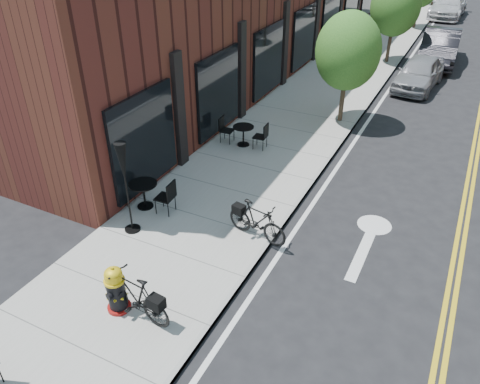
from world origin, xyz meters
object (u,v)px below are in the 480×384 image
Objects in this scene: bistro_set_c at (243,133)px; parked_car_c at (448,6)px; bicycle_right at (257,221)px; parked_car_b at (440,47)px; bistro_set_b at (144,192)px; parked_car_a at (419,73)px; bicycle_left at (134,296)px; fire_hydrant at (116,289)px; patio_umbrella at (124,170)px.

bistro_set_c is 24.31m from parked_car_c.
parked_car_b is at bearing 3.85° from bicycle_right.
bistro_set_b is 0.44× the size of parked_car_a.
bistro_set_c is at bearing 76.83° from bistro_set_b.
bicycle_left is at bearing -60.10° from bistro_set_b.
parked_car_c is at bearing 91.68° from parked_car_b.
bistro_set_b is at bearing 102.41° from bicycle_right.
fire_hydrant is 0.62× the size of bistro_set_b.
fire_hydrant is 0.27× the size of parked_car_a.
bicycle_left is 20.40m from parked_car_b.
parked_car_b reaches higher than parked_car_c.
fire_hydrant is at bearing -85.45° from bistro_set_c.
patio_umbrella reaches higher than fire_hydrant.
parked_car_a is (1.65, 12.77, 0.05)m from bicycle_right.
fire_hydrant is 0.63× the size of bicycle_left.
bistro_set_b is 4.44m from bistro_set_c.
parked_car_b is at bearing -84.19° from parked_car_c.
fire_hydrant is 0.66× the size of bicycle_right.
parked_car_c reaches higher than bistro_set_c.
parked_car_a reaches higher than bicycle_left.
bicycle_right is (1.05, 3.24, -0.02)m from bicycle_left.
parked_car_c is (3.64, 24.04, 0.18)m from bistro_set_c.
parked_car_c is (4.33, 28.42, 0.15)m from bistro_set_b.
fire_hydrant reaches higher than bicycle_right.
bistro_set_c is at bearing 40.55° from bicycle_right.
bicycle_left is at bearing -94.22° from parked_car_a.
bicycle_left is 1.05× the size of bicycle_right.
bistro_set_c is at bearing -163.02° from bicycle_left.
fire_hydrant is 0.42m from bicycle_left.
bicycle_right is 0.94× the size of bistro_set_b.
bistro_set_c is 0.67× the size of patio_umbrella.
parked_car_a reaches higher than bistro_set_c.
patio_umbrella is 0.49× the size of parked_car_b.
parked_car_a is (4.49, 13.85, -1.15)m from patio_umbrella.
bicycle_left is 7.65m from bistro_set_c.
fire_hydrant is 3.58m from bicycle_right.
bicycle_left is 31.63m from parked_car_c.
bicycle_right reaches higher than bistro_set_b.
patio_umbrella is at bearing -134.21° from bicycle_left.
patio_umbrella is (-1.37, 2.19, 1.18)m from fire_hydrant.
bicycle_left is at bearing -92.22° from parked_car_c.
bicycle_right is 1.02× the size of bistro_set_c.
bistro_set_c is 0.41× the size of parked_car_a.
bistro_set_b is 1.60m from patio_umbrella.
bistro_set_b is (-1.70, 3.16, -0.04)m from fire_hydrant.
patio_umbrella is 29.68m from parked_car_c.
parked_car_b is at bearing 97.58° from fire_hydrant.
bistro_set_c is 5.50m from patio_umbrella.
parked_car_a is at bearing -86.42° from parked_car_c.
patio_umbrella reaches higher than parked_car_c.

